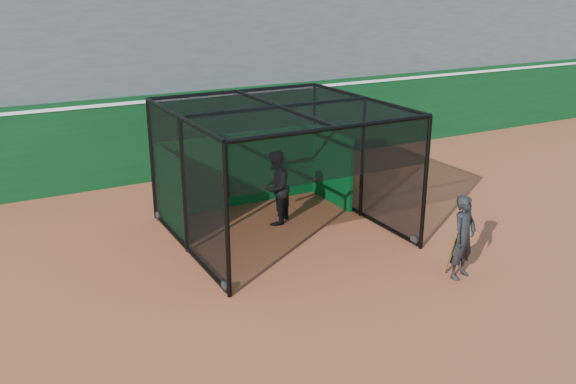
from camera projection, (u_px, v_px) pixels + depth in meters
name	position (u px, v px, depth m)	size (l,w,h in m)	color
ground	(338.00, 294.00, 11.28)	(120.00, 120.00, 0.00)	#97482C
outfield_wall	(182.00, 133.00, 17.93)	(50.00, 0.50, 2.50)	#093415
grandstand	(138.00, 15.00, 20.03)	(50.00, 7.85, 8.95)	#4C4C4F
batting_cage	(280.00, 172.00, 13.66)	(4.60, 4.63, 2.93)	black
batter	(276.00, 187.00, 14.37)	(0.87, 0.68, 1.79)	black
on_deck_player	(463.00, 237.00, 11.70)	(0.69, 0.54, 1.68)	black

